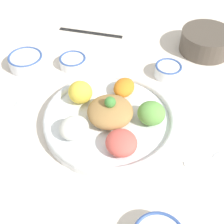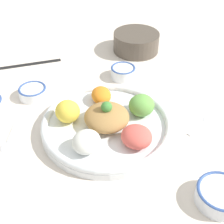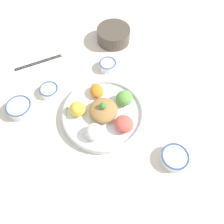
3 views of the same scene
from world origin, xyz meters
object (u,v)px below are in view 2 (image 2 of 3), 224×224
(chopsticks_pair_near, at_px, (28,64))
(serving_spoon_main, at_px, (9,141))
(sauce_bowl_red, at_px, (123,72))
(salad_platter, at_px, (107,123))
(side_serving_bowl, at_px, (136,41))
(rice_bowl_blue, at_px, (33,92))
(rice_bowl_plain, at_px, (221,195))
(serving_spoon_extra, at_px, (207,122))

(chopsticks_pair_near, height_order, serving_spoon_main, chopsticks_pair_near)
(sauce_bowl_red, distance_m, serving_spoon_main, 0.45)
(salad_platter, xyz_separation_m, side_serving_bowl, (-0.37, 0.30, 0.02))
(rice_bowl_blue, bearing_deg, salad_platter, 31.08)
(serving_spoon_main, bearing_deg, sauce_bowl_red, -42.69)
(rice_bowl_plain, relative_size, serving_spoon_extra, 0.86)
(sauce_bowl_red, distance_m, chopsticks_pair_near, 0.36)
(salad_platter, relative_size, serving_spoon_extra, 2.84)
(sauce_bowl_red, distance_m, rice_bowl_blue, 0.31)
(rice_bowl_blue, relative_size, side_serving_bowl, 0.50)
(rice_bowl_plain, distance_m, chopsticks_pair_near, 0.81)
(rice_bowl_blue, height_order, serving_spoon_main, rice_bowl_blue)
(side_serving_bowl, xyz_separation_m, chopsticks_pair_near, (-0.08, -0.42, -0.04))
(salad_platter, height_order, rice_bowl_blue, salad_platter)
(rice_bowl_blue, distance_m, serving_spoon_main, 0.21)
(sauce_bowl_red, height_order, rice_bowl_plain, same)
(salad_platter, relative_size, chopsticks_pair_near, 1.49)
(rice_bowl_plain, xyz_separation_m, chopsticks_pair_near, (-0.77, -0.24, -0.02))
(rice_bowl_blue, xyz_separation_m, rice_bowl_plain, (0.57, 0.27, 0.00))
(side_serving_bowl, height_order, serving_spoon_main, side_serving_bowl)
(side_serving_bowl, height_order, serving_spoon_extra, side_serving_bowl)
(salad_platter, distance_m, side_serving_bowl, 0.48)
(rice_bowl_plain, height_order, serving_spoon_extra, rice_bowl_plain)
(serving_spoon_extra, bearing_deg, sauce_bowl_red, -85.93)
(chopsticks_pair_near, relative_size, serving_spoon_main, 2.16)
(side_serving_bowl, bearing_deg, rice_bowl_blue, -73.74)
(sauce_bowl_red, bearing_deg, rice_bowl_plain, -3.95)
(side_serving_bowl, distance_m, serving_spoon_extra, 0.47)
(serving_spoon_extra, bearing_deg, side_serving_bowl, -107.77)
(chopsticks_pair_near, bearing_deg, side_serving_bowl, 178.65)
(sauce_bowl_red, relative_size, side_serving_bowl, 0.48)
(rice_bowl_plain, bearing_deg, serving_spoon_main, -135.42)
(salad_platter, relative_size, sauce_bowl_red, 4.28)
(salad_platter, distance_m, sauce_bowl_red, 0.28)
(sauce_bowl_red, relative_size, rice_bowl_blue, 0.97)
(salad_platter, height_order, rice_bowl_plain, salad_platter)
(salad_platter, bearing_deg, sauce_bowl_red, 143.61)
(serving_spoon_main, height_order, serving_spoon_extra, same)
(salad_platter, xyz_separation_m, serving_spoon_main, (-0.07, -0.26, -0.02))
(side_serving_bowl, bearing_deg, salad_platter, -38.58)
(sauce_bowl_red, bearing_deg, serving_spoon_main, -70.20)
(rice_bowl_blue, distance_m, serving_spoon_extra, 0.54)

